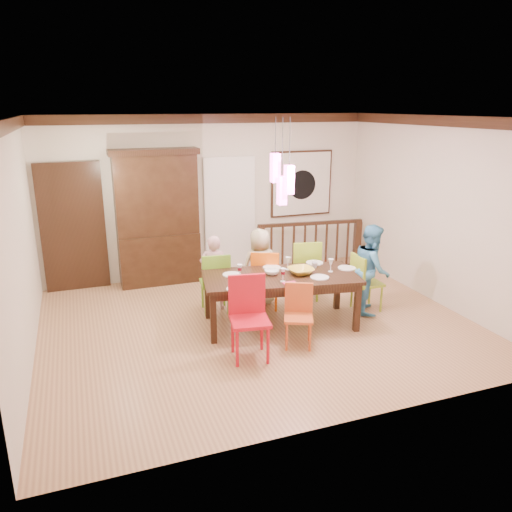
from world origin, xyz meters
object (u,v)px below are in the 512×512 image
object	(u,v)px
dining_table	(281,281)
balustrade	(310,246)
chair_far_left	(215,278)
chair_end_right	(368,278)
person_end_right	(372,269)
person_far_mid	(260,267)
person_far_left	(214,273)
china_hutch	(157,218)

from	to	relation	value
dining_table	balustrade	world-z (taller)	balustrade
dining_table	chair_far_left	distance (m)	1.10
chair_end_right	person_end_right	bearing A→B (deg)	-164.69
dining_table	chair_far_left	xyz separation A→B (m)	(-0.74, 0.80, -0.13)
balustrade	person_far_mid	size ratio (longest dim) A/B	1.67
chair_far_left	balustrade	size ratio (longest dim) A/B	0.46
dining_table	person_far_mid	bearing A→B (deg)	99.23
person_far_left	chair_end_right	bearing A→B (deg)	-179.59
chair_far_left	person_end_right	bearing A→B (deg)	166.18
china_hutch	person_far_left	xyz separation A→B (m)	(0.58, -1.51, -0.59)
person_end_right	person_far_mid	bearing A→B (deg)	87.57
balustrade	person_end_right	bearing A→B (deg)	-82.76
balustrade	china_hutch	bearing A→B (deg)	179.78
chair_far_left	dining_table	bearing A→B (deg)	139.09
chair_far_left	person_far_mid	distance (m)	0.75
person_far_left	dining_table	bearing A→B (deg)	150.48
chair_far_left	person_end_right	size ratio (longest dim) A/B	0.69
balustrade	person_far_mid	xyz separation A→B (m)	(-1.47, -1.21, 0.11)
china_hutch	person_end_right	bearing A→B (deg)	-40.85
person_far_left	person_far_mid	bearing A→B (deg)	-162.49
dining_table	person_far_mid	size ratio (longest dim) A/B	1.87
dining_table	chair_far_left	bearing A→B (deg)	142.34
chair_far_left	china_hutch	world-z (taller)	china_hutch
dining_table	balustrade	distance (m)	2.54
person_far_mid	person_far_left	bearing A→B (deg)	-4.73
person_far_mid	china_hutch	bearing A→B (deg)	-50.72
balustrade	person_far_mid	world-z (taller)	person_far_mid
dining_table	chair_end_right	bearing A→B (deg)	11.64
dining_table	china_hutch	bearing A→B (deg)	128.14
chair_far_left	person_far_mid	bearing A→B (deg)	-170.43
chair_end_right	balustrade	distance (m)	2.01
chair_end_right	person_end_right	xyz separation A→B (m)	(0.02, -0.07, 0.17)
dining_table	china_hutch	distance (m)	2.79
balustrade	person_far_left	distance (m)	2.49
dining_table	person_far_mid	xyz separation A→B (m)	(0.00, 0.85, -0.06)
chair_far_left	person_far_left	bearing A→B (deg)	-93.48
chair_far_left	person_far_mid	size ratio (longest dim) A/B	0.77
dining_table	person_far_left	distance (m)	1.16
chair_end_right	person_far_left	world-z (taller)	person_far_left
person_far_left	person_end_right	bearing A→B (deg)	179.06
chair_far_left	chair_end_right	world-z (taller)	chair_far_left
china_hutch	person_far_left	bearing A→B (deg)	-68.86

